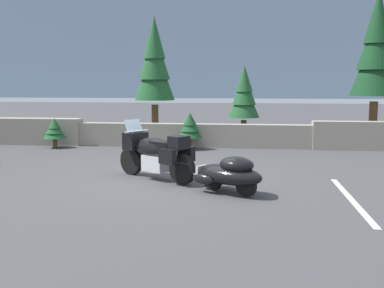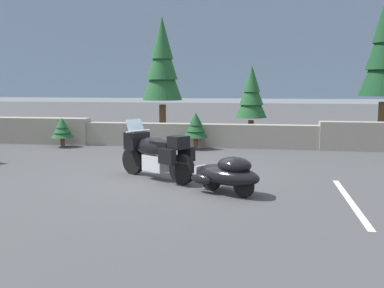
% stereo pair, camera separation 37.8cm
% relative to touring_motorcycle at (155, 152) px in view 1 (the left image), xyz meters
% --- Properties ---
extents(ground_plane, '(80.00, 80.00, 0.00)m').
position_rel_touring_motorcycle_xyz_m(ground_plane, '(0.23, 0.12, -0.62)').
color(ground_plane, '#424244').
extents(stone_guard_wall, '(24.00, 0.59, 0.94)m').
position_rel_touring_motorcycle_xyz_m(stone_guard_wall, '(-0.24, 5.37, -0.17)').
color(stone_guard_wall, gray).
rests_on(stone_guard_wall, ground).
extents(distant_ridgeline, '(240.00, 80.00, 16.00)m').
position_rel_touring_motorcycle_xyz_m(distant_ridgeline, '(0.23, 95.39, 7.38)').
color(distant_ridgeline, '#7F93AD').
rests_on(distant_ridgeline, ground).
extents(touring_motorcycle, '(1.99, 1.51, 1.33)m').
position_rel_touring_motorcycle_xyz_m(touring_motorcycle, '(0.00, 0.00, 0.00)').
color(touring_motorcycle, black).
rests_on(touring_motorcycle, ground).
extents(car_shaped_trailer, '(2.03, 1.54, 0.76)m').
position_rel_touring_motorcycle_xyz_m(car_shaped_trailer, '(1.73, -1.17, -0.21)').
color(car_shaped_trailer, black).
rests_on(car_shaped_trailer, ground).
extents(pine_tree_tall, '(1.66, 1.66, 5.35)m').
position_rel_touring_motorcycle_xyz_m(pine_tree_tall, '(6.44, 6.46, 2.73)').
color(pine_tree_tall, brown).
rests_on(pine_tree_tall, ground).
extents(pine_tree_secondary, '(1.14, 1.14, 2.84)m').
position_rel_touring_motorcycle_xyz_m(pine_tree_secondary, '(1.95, 6.89, 1.15)').
color(pine_tree_secondary, brown).
rests_on(pine_tree_secondary, ground).
extents(pine_tree_far_right, '(1.53, 1.53, 4.71)m').
position_rel_touring_motorcycle_xyz_m(pine_tree_far_right, '(-1.47, 7.21, 2.32)').
color(pine_tree_far_right, brown).
rests_on(pine_tree_far_right, ground).
extents(pine_sapling_near, '(0.81, 0.81, 1.23)m').
position_rel_touring_motorcycle_xyz_m(pine_sapling_near, '(0.20, 4.80, 0.14)').
color(pine_sapling_near, brown).
rests_on(pine_sapling_near, ground).
extents(pine_sapling_farther, '(0.77, 0.77, 1.01)m').
position_rel_touring_motorcycle_xyz_m(pine_sapling_farther, '(-4.41, 4.61, 0.01)').
color(pine_sapling_farther, brown).
rests_on(pine_sapling_farther, ground).
extents(parking_stripe_marker, '(0.12, 3.60, 0.01)m').
position_rel_touring_motorcycle_xyz_m(parking_stripe_marker, '(4.05, -1.38, -0.62)').
color(parking_stripe_marker, silver).
rests_on(parking_stripe_marker, ground).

